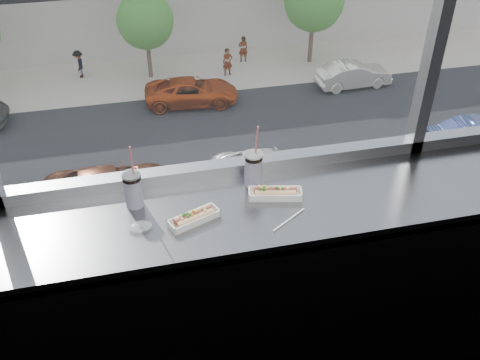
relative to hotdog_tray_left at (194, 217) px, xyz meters
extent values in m
plane|color=black|center=(0.18, 0.32, -0.57)|extent=(6.00, 0.00, 6.00)
cube|color=gray|center=(0.18, 0.04, -0.05)|extent=(6.00, 0.55, 0.06)
cube|color=gray|center=(0.18, -0.21, -0.57)|extent=(6.00, 0.04, 1.04)
cube|color=white|center=(0.00, 0.00, -0.02)|extent=(0.23, 0.15, 0.01)
cube|color=white|center=(0.00, 0.00, 0.00)|extent=(0.23, 0.15, 0.03)
cylinder|color=tan|center=(0.00, 0.00, 0.00)|extent=(0.17, 0.10, 0.04)
cylinder|color=brown|center=(0.00, 0.00, 0.01)|extent=(0.18, 0.09, 0.03)
cube|color=white|center=(0.38, 0.09, -0.02)|extent=(0.25, 0.13, 0.01)
cube|color=white|center=(0.38, 0.09, 0.00)|extent=(0.25, 0.13, 0.03)
cylinder|color=tan|center=(0.38, 0.09, 0.00)|extent=(0.19, 0.08, 0.04)
cylinder|color=brown|center=(0.38, 0.09, 0.01)|extent=(0.19, 0.07, 0.03)
cylinder|color=white|center=(-0.23, 0.17, 0.06)|extent=(0.08, 0.08, 0.16)
cylinder|color=black|center=(-0.23, 0.17, 0.13)|extent=(0.08, 0.08, 0.02)
cylinder|color=silver|center=(-0.23, 0.17, 0.14)|extent=(0.09, 0.09, 0.01)
cylinder|color=#C85A5A|center=(-0.22, 0.17, 0.21)|extent=(0.01, 0.04, 0.16)
cylinder|color=white|center=(0.31, 0.20, 0.06)|extent=(0.08, 0.08, 0.16)
cylinder|color=black|center=(0.31, 0.20, 0.13)|extent=(0.08, 0.08, 0.02)
cylinder|color=silver|center=(0.31, 0.20, 0.14)|extent=(0.09, 0.09, 0.01)
cylinder|color=#C85A5A|center=(0.32, 0.20, 0.21)|extent=(0.01, 0.04, 0.17)
cylinder|color=white|center=(0.39, -0.08, -0.02)|extent=(0.17, 0.12, 0.01)
ellipsoid|color=silver|center=(-0.23, 0.00, -0.01)|extent=(0.10, 0.07, 0.02)
plane|color=#B3A592|center=(0.18, 43.82, -12.12)|extent=(120.00, 120.00, 0.00)
cube|color=black|center=(0.18, 20.32, -12.09)|extent=(80.00, 10.00, 0.06)
cube|color=#B3A592|center=(0.18, 28.32, -12.10)|extent=(80.00, 6.00, 0.04)
imported|color=white|center=(5.32, 16.32, -11.14)|extent=(2.78, 5.69, 1.84)
imported|color=#B13306|center=(3.21, 24.32, -11.14)|extent=(2.84, 5.75, 1.85)
imported|color=#642D18|center=(-1.29, 16.32, -11.05)|extent=(2.65, 6.10, 2.02)
imported|color=silver|center=(12.52, 24.32, -11.11)|extent=(2.64, 5.79, 1.90)
imported|color=#66605B|center=(5.87, 27.49, -11.09)|extent=(0.88, 0.66, 1.98)
imported|color=#66605B|center=(-2.72, 29.22, -11.10)|extent=(0.65, 0.87, 1.96)
imported|color=#66605B|center=(7.24, 29.29, -11.10)|extent=(0.88, 0.66, 1.97)
cylinder|color=#47382B|center=(1.35, 28.32, -10.91)|extent=(0.24, 0.24, 2.42)
sphere|color=#408B2F|center=(1.35, 28.32, -8.69)|extent=(3.23, 3.23, 3.23)
cylinder|color=#47382B|center=(11.33, 28.32, -10.77)|extent=(0.27, 0.27, 2.70)
sphere|color=#408B2F|center=(11.33, 28.32, -8.30)|extent=(3.60, 3.60, 3.60)
camera|label=1|loc=(-0.21, -1.74, 1.43)|focal=40.00mm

